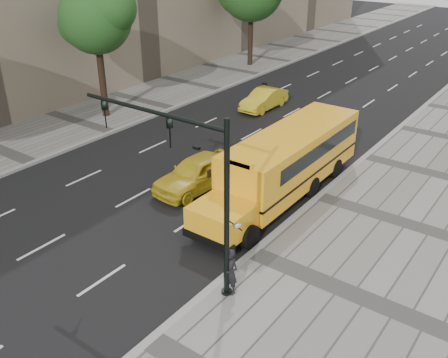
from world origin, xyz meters
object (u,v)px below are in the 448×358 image
Objects in this scene: pedestrian at (230,272)px; traffic_signal at (191,178)px; tree_b at (96,17)px; school_bus at (289,158)px; taxi_near at (197,173)px; taxi_far at (264,99)px.

pedestrian is 3.44m from traffic_signal.
tree_b is 18.66m from traffic_signal.
traffic_signal is (0.69, -7.77, 2.33)m from school_bus.
school_bus reaches higher than taxi_near.
tree_b reaches higher than pedestrian.
pedestrian is (9.65, -17.52, 0.31)m from taxi_far.
school_bus is at bearing -51.71° from taxi_far.
tree_b reaches higher than school_bus.
traffic_signal is (-1.48, -0.10, 3.10)m from pedestrian.
taxi_far is 0.65× the size of traffic_signal.
tree_b reaches higher than traffic_signal.
taxi_near is (11.19, -4.30, -5.63)m from tree_b.
tree_b reaches higher than taxi_near.
school_bus is at bearing 95.09° from traffic_signal.
tree_b is 5.11× the size of pedestrian.
pedestrian reaches higher than taxi_far.
school_bus is 6.85× the size of pedestrian.
taxi_near is 12.55m from taxi_far.
taxi_near is 7.89m from traffic_signal.
taxi_near is at bearing -150.36° from school_bus.
school_bus is 2.76× the size of taxi_far.
pedestrian is at bearing -38.08° from taxi_near.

